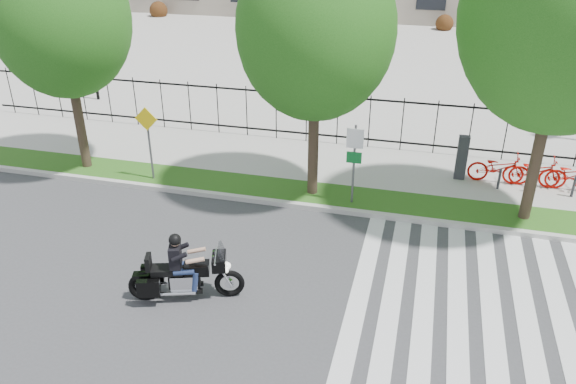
# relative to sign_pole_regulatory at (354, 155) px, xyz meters

# --- Properties ---
(ground) EXTENTS (120.00, 120.00, 0.00)m
(ground) POSITION_rel_sign_pole_regulatory_xyz_m (-1.31, -4.58, -1.74)
(ground) COLOR #3D3D40
(ground) RESTS_ON ground
(curb) EXTENTS (60.00, 0.20, 0.15)m
(curb) POSITION_rel_sign_pole_regulatory_xyz_m (-1.31, -0.48, -1.66)
(curb) COLOR beige
(curb) RESTS_ON ground
(grass_verge) EXTENTS (60.00, 1.50, 0.15)m
(grass_verge) POSITION_rel_sign_pole_regulatory_xyz_m (-1.31, 0.37, -1.66)
(grass_verge) COLOR #255515
(grass_verge) RESTS_ON ground
(sidewalk) EXTENTS (60.00, 3.50, 0.15)m
(sidewalk) POSITION_rel_sign_pole_regulatory_xyz_m (-1.31, 2.87, -1.66)
(sidewalk) COLOR #ACAAA1
(sidewalk) RESTS_ON ground
(plaza) EXTENTS (80.00, 34.00, 0.10)m
(plaza) POSITION_rel_sign_pole_regulatory_xyz_m (-1.31, 20.42, -1.69)
(plaza) COLOR #ACAAA1
(plaza) RESTS_ON ground
(crosswalk_stripes) EXTENTS (5.70, 8.00, 0.01)m
(crosswalk_stripes) POSITION_rel_sign_pole_regulatory_xyz_m (3.51, -4.58, -1.73)
(crosswalk_stripes) COLOR silver
(crosswalk_stripes) RESTS_ON ground
(iron_fence) EXTENTS (30.00, 0.06, 2.00)m
(iron_fence) POSITION_rel_sign_pole_regulatory_xyz_m (-1.31, 4.62, -0.59)
(iron_fence) COLOR black
(iron_fence) RESTS_ON sidewalk
(lamp_post_left) EXTENTS (1.06, 0.70, 4.25)m
(lamp_post_left) POSITION_rel_sign_pole_regulatory_xyz_m (-13.31, 7.42, 1.47)
(lamp_post_left) COLOR black
(lamp_post_left) RESTS_ON ground
(street_tree_0) EXTENTS (4.28, 4.28, 7.43)m
(street_tree_0) POSITION_rel_sign_pole_regulatory_xyz_m (-9.42, 0.37, 3.37)
(street_tree_0) COLOR #37251E
(street_tree_0) RESTS_ON grass_verge
(street_tree_1) EXTENTS (4.50, 4.50, 7.66)m
(street_tree_1) POSITION_rel_sign_pole_regulatory_xyz_m (-1.32, 0.37, 3.47)
(street_tree_1) COLOR #37251E
(street_tree_1) RESTS_ON grass_verge
(street_tree_2) EXTENTS (5.29, 5.29, 8.78)m
(street_tree_2) POSITION_rel_sign_pole_regulatory_xyz_m (5.02, 0.37, 4.13)
(street_tree_2) COLOR #37251E
(street_tree_2) RESTS_ON grass_verge
(sign_pole_regulatory) EXTENTS (0.50, 0.09, 2.50)m
(sign_pole_regulatory) POSITION_rel_sign_pole_regulatory_xyz_m (0.00, 0.00, 0.00)
(sign_pole_regulatory) COLOR #59595B
(sign_pole_regulatory) RESTS_ON grass_verge
(sign_pole_warning) EXTENTS (0.78, 0.09, 2.49)m
(sign_pole_warning) POSITION_rel_sign_pole_regulatory_xyz_m (-6.68, 0.00, 0.00)
(sign_pole_warning) COLOR #59595B
(sign_pole_warning) RESTS_ON grass_verge
(motorcycle_rider) EXTENTS (2.62, 1.27, 2.09)m
(motorcycle_rider) POSITION_rel_sign_pole_regulatory_xyz_m (-3.05, -5.47, -1.04)
(motorcycle_rider) COLOR black
(motorcycle_rider) RESTS_ON ground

